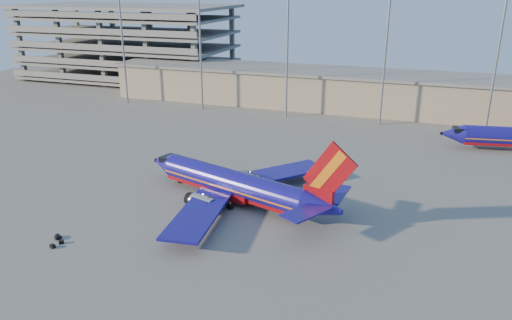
# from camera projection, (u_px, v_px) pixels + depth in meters

# --- Properties ---
(ground) EXTENTS (220.00, 220.00, 0.00)m
(ground) POSITION_uv_depth(u_px,v_px,m) (226.00, 202.00, 66.37)
(ground) COLOR slate
(ground) RESTS_ON ground
(terminal_building) EXTENTS (122.00, 16.00, 8.50)m
(terminal_building) POSITION_uv_depth(u_px,v_px,m) (364.00, 91.00, 113.32)
(terminal_building) COLOR gray
(terminal_building) RESTS_ON ground
(parking_garage) EXTENTS (62.00, 32.00, 21.40)m
(parking_garage) POSITION_uv_depth(u_px,v_px,m) (128.00, 39.00, 147.53)
(parking_garage) COLOR slate
(parking_garage) RESTS_ON ground
(light_mast_row) EXTENTS (101.60, 1.60, 28.65)m
(light_mast_row) POSITION_uv_depth(u_px,v_px,m) (336.00, 35.00, 99.76)
(light_mast_row) COLOR gray
(light_mast_row) RESTS_ON ground
(aircraft_main) EXTENTS (31.73, 30.03, 11.08)m
(aircraft_main) POSITION_uv_depth(u_px,v_px,m) (238.00, 185.00, 65.69)
(aircraft_main) COLOR navy
(aircraft_main) RESTS_ON ground
(luggage_pile) EXTENTS (1.97, 2.61, 0.41)m
(luggage_pile) POSITION_uv_depth(u_px,v_px,m) (57.00, 240.00, 56.20)
(luggage_pile) COLOR black
(luggage_pile) RESTS_ON ground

